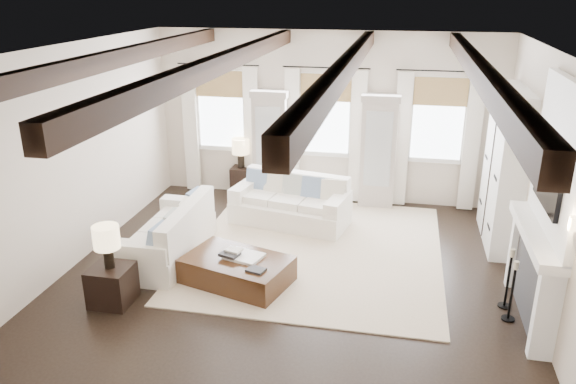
% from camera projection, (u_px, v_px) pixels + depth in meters
% --- Properties ---
extents(ground, '(7.50, 7.50, 0.00)m').
position_uv_depth(ground, '(284.00, 292.00, 7.70)').
color(ground, black).
rests_on(ground, ground).
extents(room_shell, '(6.54, 7.54, 3.22)m').
position_uv_depth(room_shell, '(351.00, 145.00, 7.72)').
color(room_shell, beige).
rests_on(room_shell, ground).
extents(area_rug, '(3.87, 4.24, 0.02)m').
position_uv_depth(area_rug, '(316.00, 250.00, 8.90)').
color(area_rug, beige).
rests_on(area_rug, ground).
extents(sofa_back, '(2.14, 1.28, 0.86)m').
position_uv_depth(sofa_back, '(291.00, 204.00, 9.83)').
color(sofa_back, white).
rests_on(sofa_back, ground).
extents(sofa_left, '(0.91, 2.01, 0.86)m').
position_uv_depth(sofa_left, '(170.00, 236.00, 8.57)').
color(sofa_left, white).
rests_on(sofa_left, ground).
extents(ottoman, '(1.64, 1.27, 0.38)m').
position_uv_depth(ottoman, '(237.00, 270.00, 7.88)').
color(ottoman, black).
rests_on(ottoman, ground).
extents(tray, '(0.59, 0.50, 0.04)m').
position_uv_depth(tray, '(244.00, 256.00, 7.83)').
color(tray, white).
rests_on(tray, ottoman).
extents(book_lower, '(0.31, 0.26, 0.04)m').
position_uv_depth(book_lower, '(230.00, 254.00, 7.80)').
color(book_lower, '#262628').
rests_on(book_lower, tray).
extents(book_upper, '(0.26, 0.22, 0.03)m').
position_uv_depth(book_upper, '(234.00, 250.00, 7.84)').
color(book_upper, beige).
rests_on(book_upper, book_lower).
extents(book_loose, '(0.28, 0.24, 0.03)m').
position_uv_depth(book_loose, '(256.00, 270.00, 7.47)').
color(book_loose, '#262628').
rests_on(book_loose, ottoman).
extents(side_table_front, '(0.52, 0.52, 0.52)m').
position_uv_depth(side_table_front, '(112.00, 285.00, 7.36)').
color(side_table_front, black).
rests_on(side_table_front, ground).
extents(lamp_front, '(0.34, 0.34, 0.58)m').
position_uv_depth(lamp_front, '(106.00, 240.00, 7.13)').
color(lamp_front, black).
rests_on(lamp_front, side_table_front).
extents(side_table_back, '(0.38, 0.38, 0.57)m').
position_uv_depth(side_table_back, '(242.00, 181.00, 11.18)').
color(side_table_back, black).
rests_on(side_table_back, ground).
extents(lamp_back, '(0.34, 0.34, 0.59)m').
position_uv_depth(lamp_back, '(241.00, 148.00, 10.94)').
color(lamp_back, black).
rests_on(lamp_back, side_table_back).
extents(candlestick_near, '(0.17, 0.17, 0.82)m').
position_uv_depth(candlestick_near, '(511.00, 296.00, 6.95)').
color(candlestick_near, black).
rests_on(candlestick_near, ground).
extents(candlestick_far, '(0.17, 0.17, 0.84)m').
position_uv_depth(candlestick_far, '(508.00, 283.00, 7.23)').
color(candlestick_far, black).
rests_on(candlestick_far, ground).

